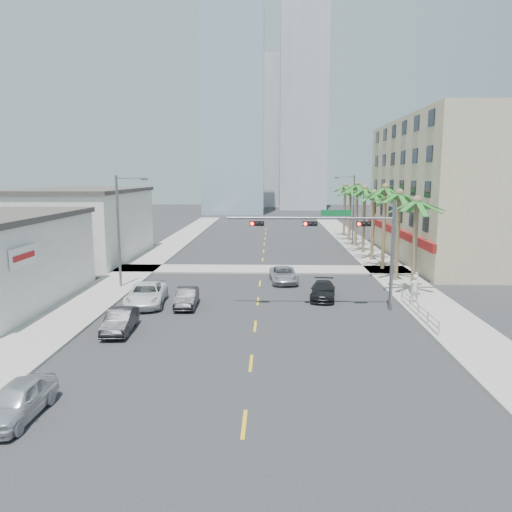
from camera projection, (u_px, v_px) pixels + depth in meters
The scene contains 28 objects.
ground at pixel (253, 349), 26.13m from camera, with size 260.00×260.00×0.00m, color #262628.
sidewalk_right at pixel (392, 274), 45.47m from camera, with size 4.00×120.00×0.15m, color gray.
sidewalk_left at pixel (132, 273), 46.23m from camera, with size 4.00×120.00×0.15m, color gray.
sidewalk_cross at pixel (261, 269), 47.82m from camera, with size 80.00×4.00×0.15m, color gray.
building_right at pixel (466, 189), 53.83m from camera, with size 15.25×28.00×15.00m.
building_left_far at pixel (82, 226), 53.79m from camera, with size 11.00×18.00×7.20m, color beige.
tower_far_left at pixel (234, 110), 116.26m from camera, with size 14.00×14.00×48.00m, color #99B2C6.
tower_far_right at pixel (303, 93), 129.56m from camera, with size 12.00×12.00×60.00m, color #ADADB2.
tower_far_center at pixel (259, 134), 146.18m from camera, with size 16.00×16.00×42.00m, color #ADADB2.
traffic_signal_mast at pixel (344, 235), 32.98m from camera, with size 11.12×0.54×7.20m.
palm_tree_0 at pixel (417, 202), 36.47m from camera, with size 4.80×4.80×7.80m.
palm_tree_1 at pixel (399, 194), 41.54m from camera, with size 4.80×4.80×8.16m.
palm_tree_2 at pixel (386, 188), 46.62m from camera, with size 4.80×4.80×8.52m.
palm_tree_3 at pixel (374, 194), 51.86m from camera, with size 4.80×4.80×7.80m.
palm_tree_4 at pixel (365, 189), 56.93m from camera, with size 4.80×4.80×8.16m.
palm_tree_5 at pixel (357, 185), 62.01m from camera, with size 4.80×4.80×8.52m.
palm_tree_6 at pixel (351, 190), 67.25m from camera, with size 4.80×4.80×7.80m.
palm_tree_7 at pixel (345, 186), 72.32m from camera, with size 4.80×4.80×8.16m.
streetlight_left at pixel (121, 226), 39.48m from camera, with size 2.55×0.25×9.00m.
streetlight_right at pixel (352, 207), 62.46m from camera, with size 2.55×0.25×9.00m.
guardrail at pixel (418, 308), 31.62m from camera, with size 0.08×8.08×1.00m.
car_parked_near at pixel (17, 400), 18.61m from camera, with size 1.64×4.08×1.39m, color silver.
car_parked_mid at pixel (120, 321), 28.87m from camera, with size 1.43×4.09×1.35m, color black.
car_parked_far at pixel (146, 294), 34.92m from camera, with size 2.50×5.43×1.51m, color white.
car_lane_left at pixel (187, 298), 34.44m from camera, with size 1.38×3.95×1.30m, color black.
car_lane_center at pixel (284, 275), 42.26m from camera, with size 2.17×4.71×1.31m, color silver.
car_lane_right at pixel (323, 290), 36.66m from camera, with size 1.75×4.30×1.25m, color black.
pedestrian at pixel (414, 288), 34.99m from camera, with size 0.73×0.48×2.00m, color silver.
Camera 1 is at (0.98, -24.99, 9.01)m, focal length 35.00 mm.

